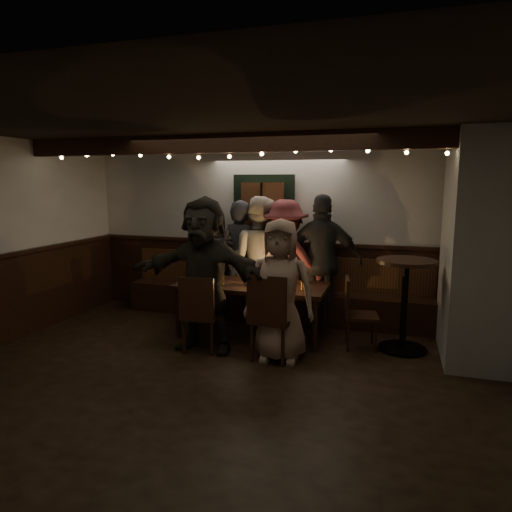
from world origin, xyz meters
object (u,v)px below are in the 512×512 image
(person_b, at_px, (241,260))
(person_f, at_px, (204,275))
(chair_near_right, at_px, (270,313))
(high_top, at_px, (405,293))
(person_c, at_px, (259,259))
(person_e, at_px, (323,261))
(person_g, at_px, (280,291))
(chair_end, at_px, (355,309))
(dining_table, at_px, (251,288))
(person_d, at_px, (285,263))
(chair_near_left, at_px, (199,310))
(person_a, at_px, (211,262))

(person_b, bearing_deg, person_f, 98.56)
(chair_near_right, xyz_separation_m, high_top, (1.45, 0.84, 0.13))
(high_top, distance_m, person_c, 2.17)
(person_e, distance_m, person_g, 1.44)
(chair_end, xyz_separation_m, person_f, (-1.74, -0.61, 0.44))
(dining_table, height_order, person_e, person_e)
(person_d, distance_m, person_e, 0.53)
(chair_near_right, relative_size, person_c, 0.56)
(person_e, height_order, person_f, same)
(chair_near_right, relative_size, high_top, 0.91)
(person_b, height_order, person_f, person_f)
(dining_table, height_order, person_f, person_f)
(chair_near_left, relative_size, person_f, 0.50)
(dining_table, bearing_deg, person_a, 141.73)
(high_top, height_order, person_a, person_a)
(person_c, relative_size, person_f, 0.98)
(chair_end, relative_size, person_a, 0.52)
(dining_table, xyz_separation_m, person_f, (-0.39, -0.66, 0.29))
(person_f, bearing_deg, person_c, 80.98)
(person_c, distance_m, person_g, 1.58)
(person_g, bearing_deg, person_b, 119.88)
(person_a, bearing_deg, chair_near_left, 120.27)
(person_f, bearing_deg, person_a, 111.44)
(chair_near_right, relative_size, person_e, 0.55)
(chair_near_left, bearing_deg, person_b, 89.80)
(person_g, bearing_deg, chair_near_left, -179.60)
(person_d, relative_size, person_e, 0.96)
(dining_table, height_order, chair_near_left, chair_near_left)
(chair_end, height_order, person_g, person_g)
(person_d, height_order, person_g, person_d)
(person_b, bearing_deg, dining_table, 126.90)
(chair_near_right, bearing_deg, person_e, 77.10)
(chair_near_right, distance_m, person_f, 0.95)
(chair_near_right, distance_m, person_c, 1.67)
(person_a, relative_size, person_g, 1.03)
(chair_near_left, distance_m, person_d, 1.63)
(person_b, height_order, person_e, person_e)
(person_b, xyz_separation_m, person_c, (0.28, -0.01, 0.03))
(chair_near_right, bearing_deg, person_d, 97.21)
(dining_table, bearing_deg, chair_near_right, -58.96)
(chair_near_left, xyz_separation_m, person_f, (0.01, 0.12, 0.41))
(chair_near_right, xyz_separation_m, person_c, (-0.60, 1.52, 0.34))
(chair_near_right, xyz_separation_m, person_a, (-1.34, 1.48, 0.26))
(chair_near_left, bearing_deg, person_g, 4.47)
(dining_table, bearing_deg, person_d, 64.99)
(person_a, xyz_separation_m, person_g, (1.42, -1.38, -0.02))
(person_a, relative_size, person_c, 0.92)
(chair_near_right, bearing_deg, person_b, 119.88)
(person_b, bearing_deg, person_a, 14.61)
(dining_table, relative_size, chair_end, 2.25)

